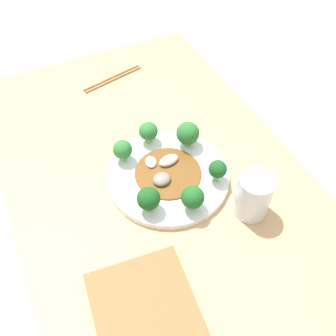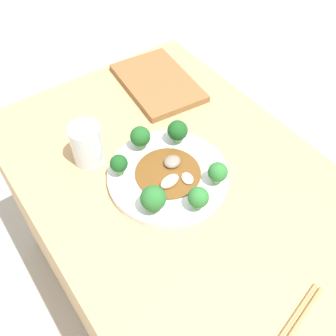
{
  "view_description": "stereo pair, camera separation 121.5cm",
  "coord_description": "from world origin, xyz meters",
  "px_view_note": "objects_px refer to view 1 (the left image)",
  "views": [
    {
      "loc": [
        0.59,
        -0.24,
        1.46
      ],
      "look_at": [
        0.05,
        0.03,
        0.74
      ],
      "focal_mm": 42.0,
      "sensor_mm": 36.0,
      "label": 1
    },
    {
      "loc": [
        -0.45,
        0.38,
        1.47
      ],
      "look_at": [
        0.05,
        0.03,
        0.74
      ],
      "focal_mm": 42.0,
      "sensor_mm": 36.0,
      "label": 2
    }
  ],
  "objects_px": {
    "broccoli_southeast": "(149,199)",
    "plate": "(168,176)",
    "broccoli_west": "(148,132)",
    "broccoli_east": "(193,198)",
    "stirfry_center": "(165,171)",
    "broccoli_northeast": "(218,170)",
    "chopsticks": "(113,78)",
    "broccoli_southwest": "(123,150)",
    "drinking_glass": "(254,196)",
    "cutting_board": "(152,330)",
    "broccoli_northwest": "(188,134)"
  },
  "relations": [
    {
      "from": "broccoli_northeast",
      "to": "broccoli_southwest",
      "type": "xyz_separation_m",
      "value": [
        -0.16,
        -0.18,
        -0.0
      ]
    },
    {
      "from": "stirfry_center",
      "to": "broccoli_east",
      "type": "bearing_deg",
      "value": 4.89
    },
    {
      "from": "plate",
      "to": "broccoli_east",
      "type": "bearing_deg",
      "value": 2.67
    },
    {
      "from": "broccoli_southeast",
      "to": "broccoli_east",
      "type": "distance_m",
      "value": 0.1
    },
    {
      "from": "broccoli_northeast",
      "to": "drinking_glass",
      "type": "distance_m",
      "value": 0.11
    },
    {
      "from": "chopsticks",
      "to": "cutting_board",
      "type": "distance_m",
      "value": 0.78
    },
    {
      "from": "broccoli_southeast",
      "to": "drinking_glass",
      "type": "xyz_separation_m",
      "value": [
        0.09,
        0.21,
        -0.0
      ]
    },
    {
      "from": "plate",
      "to": "cutting_board",
      "type": "bearing_deg",
      "value": -30.56
    },
    {
      "from": "broccoli_west",
      "to": "broccoli_east",
      "type": "bearing_deg",
      "value": 0.68
    },
    {
      "from": "broccoli_east",
      "to": "stirfry_center",
      "type": "height_order",
      "value": "broccoli_east"
    },
    {
      "from": "broccoli_southwest",
      "to": "cutting_board",
      "type": "bearing_deg",
      "value": -14.81
    },
    {
      "from": "plate",
      "to": "broccoli_west",
      "type": "distance_m",
      "value": 0.13
    },
    {
      "from": "broccoli_southeast",
      "to": "cutting_board",
      "type": "relative_size",
      "value": 0.21
    },
    {
      "from": "broccoli_northeast",
      "to": "stirfry_center",
      "type": "height_order",
      "value": "broccoli_northeast"
    },
    {
      "from": "broccoli_southwest",
      "to": "stirfry_center",
      "type": "xyz_separation_m",
      "value": [
        0.08,
        0.08,
        -0.03
      ]
    },
    {
      "from": "broccoli_southwest",
      "to": "broccoli_east",
      "type": "bearing_deg",
      "value": 22.84
    },
    {
      "from": "broccoli_east",
      "to": "broccoli_west",
      "type": "relative_size",
      "value": 1.07
    },
    {
      "from": "plate",
      "to": "broccoli_southwest",
      "type": "bearing_deg",
      "value": -138.07
    },
    {
      "from": "chopsticks",
      "to": "plate",
      "type": "bearing_deg",
      "value": -2.22
    },
    {
      "from": "broccoli_northwest",
      "to": "chopsticks",
      "type": "height_order",
      "value": "broccoli_northwest"
    },
    {
      "from": "broccoli_east",
      "to": "cutting_board",
      "type": "distance_m",
      "value": 0.28
    },
    {
      "from": "broccoli_northeast",
      "to": "broccoli_southwest",
      "type": "height_order",
      "value": "same"
    },
    {
      "from": "broccoli_east",
      "to": "broccoli_southeast",
      "type": "bearing_deg",
      "value": -113.38
    },
    {
      "from": "broccoli_northeast",
      "to": "stirfry_center",
      "type": "distance_m",
      "value": 0.13
    },
    {
      "from": "broccoli_southeast",
      "to": "broccoli_southwest",
      "type": "xyz_separation_m",
      "value": [
        -0.16,
        0.0,
        -0.0
      ]
    },
    {
      "from": "broccoli_west",
      "to": "stirfry_center",
      "type": "xyz_separation_m",
      "value": [
        0.12,
        -0.01,
        -0.03
      ]
    },
    {
      "from": "chopsticks",
      "to": "stirfry_center",
      "type": "bearing_deg",
      "value": -2.89
    },
    {
      "from": "broccoli_northwest",
      "to": "stirfry_center",
      "type": "relative_size",
      "value": 0.43
    },
    {
      "from": "broccoli_southeast",
      "to": "plate",
      "type": "bearing_deg",
      "value": 131.86
    },
    {
      "from": "plate",
      "to": "stirfry_center",
      "type": "xyz_separation_m",
      "value": [
        -0.0,
        -0.0,
        0.01
      ]
    },
    {
      "from": "broccoli_southeast",
      "to": "broccoli_southwest",
      "type": "bearing_deg",
      "value": 178.72
    },
    {
      "from": "drinking_glass",
      "to": "cutting_board",
      "type": "height_order",
      "value": "drinking_glass"
    },
    {
      "from": "chopsticks",
      "to": "broccoli_west",
      "type": "bearing_deg",
      "value": -2.61
    },
    {
      "from": "plate",
      "to": "broccoli_west",
      "type": "height_order",
      "value": "broccoli_west"
    },
    {
      "from": "broccoli_east",
      "to": "stirfry_center",
      "type": "xyz_separation_m",
      "value": [
        -0.12,
        -0.01,
        -0.03
      ]
    },
    {
      "from": "drinking_glass",
      "to": "broccoli_west",
      "type": "bearing_deg",
      "value": -156.33
    },
    {
      "from": "plate",
      "to": "broccoli_southeast",
      "type": "bearing_deg",
      "value": -48.14
    },
    {
      "from": "stirfry_center",
      "to": "drinking_glass",
      "type": "distance_m",
      "value": 0.22
    },
    {
      "from": "broccoli_southeast",
      "to": "stirfry_center",
      "type": "xyz_separation_m",
      "value": [
        -0.08,
        0.08,
        -0.03
      ]
    },
    {
      "from": "broccoli_northeast",
      "to": "chopsticks",
      "type": "height_order",
      "value": "broccoli_northeast"
    },
    {
      "from": "drinking_glass",
      "to": "broccoli_northwest",
      "type": "bearing_deg",
      "value": -170.03
    },
    {
      "from": "broccoli_northeast",
      "to": "broccoli_southeast",
      "type": "bearing_deg",
      "value": -87.55
    },
    {
      "from": "cutting_board",
      "to": "broccoli_northeast",
      "type": "bearing_deg",
      "value": 131.44
    },
    {
      "from": "plate",
      "to": "drinking_glass",
      "type": "relative_size",
      "value": 2.7
    },
    {
      "from": "plate",
      "to": "broccoli_west",
      "type": "relative_size",
      "value": 4.96
    },
    {
      "from": "broccoli_southwest",
      "to": "stirfry_center",
      "type": "height_order",
      "value": "broccoli_southwest"
    },
    {
      "from": "broccoli_east",
      "to": "broccoli_northwest",
      "type": "xyz_separation_m",
      "value": [
        -0.18,
        0.08,
        0.0
      ]
    },
    {
      "from": "broccoli_west",
      "to": "broccoli_northwest",
      "type": "height_order",
      "value": "broccoli_northwest"
    },
    {
      "from": "broccoli_west",
      "to": "cutting_board",
      "type": "distance_m",
      "value": 0.48
    },
    {
      "from": "broccoli_west",
      "to": "drinking_glass",
      "type": "distance_m",
      "value": 0.31
    }
  ]
}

